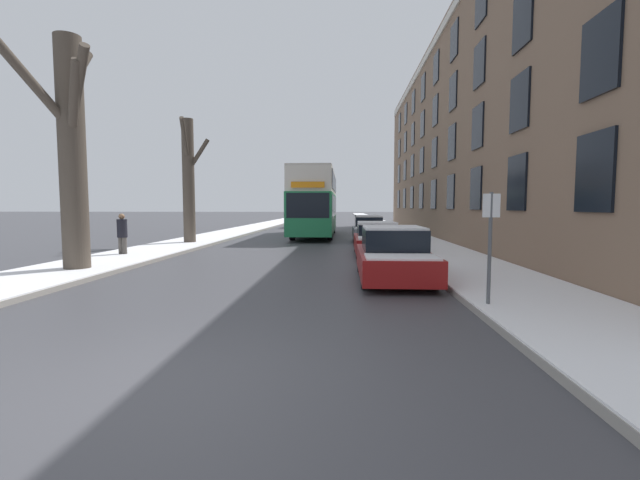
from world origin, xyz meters
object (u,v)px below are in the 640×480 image
at_px(bare_tree_left_1, 189,179).
at_px(pedestrian_left_sidewalk, 122,234).
at_px(bare_tree_left_0, 71,147).
at_px(parked_car_0, 393,255).
at_px(double_decker_bus, 315,200).
at_px(oncoming_van, 308,214).
at_px(street_sign_post, 490,243).
at_px(parked_car_2, 368,230).
at_px(parked_car_1, 377,240).

relative_size(bare_tree_left_1, pedestrian_left_sidewalk, 3.74).
height_order(bare_tree_left_0, parked_car_0, bare_tree_left_0).
distance_m(parked_car_0, pedestrian_left_sidewalk, 10.88).
relative_size(double_decker_bus, parked_car_0, 2.67).
distance_m(oncoming_van, street_sign_post, 34.42).
distance_m(parked_car_0, parked_car_2, 12.16).
bearing_deg(oncoming_van, bare_tree_left_0, -98.51).
distance_m(parked_car_0, street_sign_post, 3.84).
bearing_deg(double_decker_bus, pedestrian_left_sidewalk, -117.53).
distance_m(bare_tree_left_1, parked_car_1, 10.61).
bearing_deg(double_decker_bus, street_sign_post, -77.22).
xyz_separation_m(bare_tree_left_0, parked_car_1, (9.31, 5.39, -3.09)).
xyz_separation_m(bare_tree_left_0, parked_car_0, (9.31, -0.54, -3.06)).
relative_size(bare_tree_left_0, parked_car_1, 1.55).
relative_size(bare_tree_left_1, oncoming_van, 1.24).
relative_size(parked_car_0, pedestrian_left_sidewalk, 2.56).
bearing_deg(parked_car_2, bare_tree_left_0, -128.71).
distance_m(bare_tree_left_1, double_decker_bus, 9.34).
bearing_deg(parked_car_1, oncoming_van, 101.26).
height_order(bare_tree_left_0, oncoming_van, bare_tree_left_0).
xyz_separation_m(parked_car_0, oncoming_van, (-4.86, 30.32, 0.64)).
bearing_deg(oncoming_van, pedestrian_left_sidewalk, -101.09).
bearing_deg(bare_tree_left_1, pedestrian_left_sidewalk, -95.91).
bearing_deg(pedestrian_left_sidewalk, parked_car_2, -129.72).
xyz_separation_m(bare_tree_left_0, parked_car_2, (9.31, 11.62, -3.04)).
bearing_deg(bare_tree_left_1, oncoming_van, 77.48).
xyz_separation_m(parked_car_1, oncoming_van, (-4.86, 24.40, 0.67)).
relative_size(oncoming_van, pedestrian_left_sidewalk, 3.03).
xyz_separation_m(parked_car_2, street_sign_post, (1.39, -15.68, 0.62)).
height_order(double_decker_bus, pedestrian_left_sidewalk, double_decker_bus).
relative_size(bare_tree_left_0, parked_car_0, 1.56).
relative_size(bare_tree_left_1, parked_car_2, 1.56).
xyz_separation_m(double_decker_bus, oncoming_van, (-1.56, 13.19, -1.14)).
bearing_deg(parked_car_1, bare_tree_left_1, 155.99).
distance_m(double_decker_bus, parked_car_2, 6.23).
height_order(double_decker_bus, parked_car_1, double_decker_bus).
height_order(double_decker_bus, oncoming_van, double_decker_bus).
xyz_separation_m(parked_car_1, parked_car_2, (-0.00, 6.23, 0.05)).
height_order(bare_tree_left_0, pedestrian_left_sidewalk, bare_tree_left_0).
relative_size(parked_car_1, parked_car_2, 1.07).
xyz_separation_m(parked_car_0, pedestrian_left_sidewalk, (-9.94, 4.40, 0.28)).
bearing_deg(street_sign_post, oncoming_van, 100.45).
bearing_deg(parked_car_2, pedestrian_left_sidewalk, -142.03).
distance_m(bare_tree_left_0, oncoming_van, 30.21).
bearing_deg(parked_car_0, bare_tree_left_1, 132.81).
relative_size(double_decker_bus, parked_car_2, 2.85).
bearing_deg(bare_tree_left_0, pedestrian_left_sidewalk, 99.22).
bearing_deg(double_decker_bus, parked_car_0, -79.09).
distance_m(bare_tree_left_1, parked_car_0, 14.03).
relative_size(bare_tree_left_0, pedestrian_left_sidewalk, 4.00).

